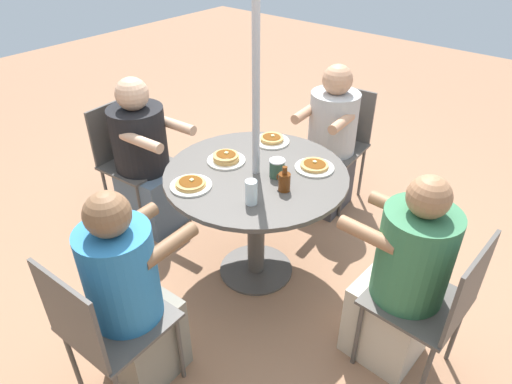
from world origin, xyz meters
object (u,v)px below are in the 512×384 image
(diner_east, at_px, (146,163))
(drinking_glass_a, at_px, (251,192))
(patio_chair_west, at_px, (435,301))
(pancake_plate_b, at_px, (191,184))
(diner_south, at_px, (132,301))
(patio_chair_east, at_px, (129,155))
(patio_chair_south, at_px, (102,325))
(pancake_plate_c, at_px, (272,140))
(pancake_plate_d, at_px, (226,159))
(patio_table, at_px, (256,194))
(pancake_plate_a, at_px, (314,166))
(diner_north, at_px, (329,146))
(syrup_bottle, at_px, (284,181))
(coffee_cup, at_px, (277,168))
(patio_chair_north, at_px, (339,138))
(diner_west, at_px, (401,283))

(diner_east, height_order, drinking_glass_a, diner_east)
(patio_chair_west, xyz_separation_m, pancake_plate_b, (1.32, 0.30, 0.26))
(diner_south, distance_m, patio_chair_west, 1.43)
(patio_chair_east, relative_size, patio_chair_south, 1.00)
(pancake_plate_c, distance_m, pancake_plate_d, 0.38)
(patio_table, relative_size, patio_chair_east, 1.21)
(patio_chair_east, distance_m, pancake_plate_a, 1.44)
(diner_north, height_order, diner_south, diner_south)
(pancake_plate_d, bearing_deg, syrup_bottle, 176.67)
(patio_table, bearing_deg, diner_north, -85.00)
(patio_table, height_order, coffee_cup, coffee_cup)
(pancake_plate_c, distance_m, syrup_bottle, 0.58)
(diner_south, relative_size, patio_chair_west, 1.28)
(patio_chair_north, relative_size, drinking_glass_a, 6.59)
(diner_south, xyz_separation_m, pancake_plate_a, (-0.19, -1.22, 0.25))
(diner_north, distance_m, diner_south, 1.94)
(diner_east, height_order, pancake_plate_a, diner_east)
(patio_chair_east, distance_m, diner_west, 2.11)
(patio_chair_south, height_order, pancake_plate_d, patio_chair_south)
(patio_chair_east, relative_size, syrup_bottle, 6.07)
(patio_chair_north, xyz_separation_m, pancake_plate_a, (-0.34, 0.88, 0.26))
(diner_north, distance_m, pancake_plate_d, 1.03)
(diner_north, distance_m, drinking_glass_a, 1.29)
(pancake_plate_c, distance_m, coffee_cup, 0.43)
(pancake_plate_b, relative_size, syrup_bottle, 1.58)
(patio_table, bearing_deg, diner_east, 4.85)
(patio_table, relative_size, diner_west, 0.94)
(pancake_plate_b, xyz_separation_m, pancake_plate_d, (0.04, -0.33, 0.01))
(pancake_plate_a, bearing_deg, diner_east, 15.66)
(diner_east, distance_m, drinking_glass_a, 1.20)
(pancake_plate_b, height_order, drinking_glass_a, drinking_glass_a)
(syrup_bottle, bearing_deg, patio_table, -11.05)
(diner_north, relative_size, patio_chair_west, 1.28)
(patio_chair_north, distance_m, patio_chair_west, 1.71)
(diner_south, bearing_deg, patio_chair_east, 140.72)
(pancake_plate_a, height_order, drinking_glass_a, drinking_glass_a)
(coffee_cup, bearing_deg, pancake_plate_a, -118.91)
(pancake_plate_d, bearing_deg, pancake_plate_a, -148.88)
(patio_chair_north, distance_m, diner_west, 1.59)
(pancake_plate_d, xyz_separation_m, drinking_glass_a, (-0.40, 0.24, 0.05))
(patio_table, xyz_separation_m, pancake_plate_b, (0.18, 0.35, 0.17))
(patio_chair_west, relative_size, diner_west, 0.78)
(patio_chair_south, distance_m, diner_west, 1.43)
(syrup_bottle, bearing_deg, diner_south, 78.48)
(patio_chair_south, xyz_separation_m, drinking_glass_a, (-0.12, -0.88, 0.31))
(patio_table, bearing_deg, diner_south, 92.97)
(patio_chair_north, height_order, drinking_glass_a, drinking_glass_a)
(diner_south, bearing_deg, diner_north, 91.02)
(patio_chair_north, bearing_deg, pancake_plate_d, 79.13)
(patio_table, bearing_deg, coffee_cup, -160.00)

